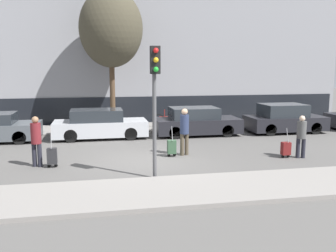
{
  "coord_description": "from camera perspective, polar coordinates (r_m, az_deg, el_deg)",
  "views": [
    {
      "loc": [
        -1.7,
        -13.25,
        3.4
      ],
      "look_at": [
        1.26,
        1.8,
        0.95
      ],
      "focal_mm": 40.0,
      "sensor_mm": 36.0,
      "label": 1
    }
  ],
  "objects": [
    {
      "name": "pedestrian_right",
      "position": [
        14.78,
        19.66,
        -1.19
      ],
      "size": [
        0.35,
        0.34,
        1.6
      ],
      "rotation": [
        0.0,
        0.0,
        -0.22
      ],
      "color": "#23232D",
      "rests_on": "ground_plane"
    },
    {
      "name": "parked_car_3",
      "position": [
        20.38,
        17.31,
        0.99
      ],
      "size": [
        3.98,
        1.89,
        1.47
      ],
      "color": "black",
      "rests_on": "ground_plane"
    },
    {
      "name": "trolley_center",
      "position": [
        14.22,
        0.57,
        -3.21
      ],
      "size": [
        0.34,
        0.29,
        1.17
      ],
      "color": "#335138",
      "rests_on": "ground_plane"
    },
    {
      "name": "sidewalk_near",
      "position": [
        10.21,
        -0.94,
        -10.0
      ],
      "size": [
        28.0,
        2.5,
        0.12
      ],
      "color": "gray",
      "rests_on": "ground_plane"
    },
    {
      "name": "ground_plane",
      "position": [
        13.79,
        -3.71,
        -5.22
      ],
      "size": [
        80.0,
        80.0,
        0.0
      ],
      "primitive_type": "plane",
      "color": "#565451"
    },
    {
      "name": "bare_tree_near_crossing",
      "position": [
        20.57,
        -8.68,
        14.44
      ],
      "size": [
        3.35,
        3.35,
        7.31
      ],
      "color": "#4C3826",
      "rests_on": "sidewalk_far"
    },
    {
      "name": "pedestrian_left",
      "position": [
        13.44,
        -19.46,
        -1.78
      ],
      "size": [
        0.34,
        0.34,
        1.74
      ],
      "rotation": [
        0.0,
        0.0,
        2.77
      ],
      "color": "#23232D",
      "rests_on": "ground_plane"
    },
    {
      "name": "pedestrian_center",
      "position": [
        14.35,
        2.53,
        -0.42
      ],
      "size": [
        0.34,
        0.34,
        1.81
      ],
      "rotation": [
        0.0,
        0.0,
        0.27
      ],
      "color": "#4C4233",
      "rests_on": "ground_plane"
    },
    {
      "name": "trolley_right",
      "position": [
        14.72,
        17.52,
        -3.29
      ],
      "size": [
        0.34,
        0.29,
        1.14
      ],
      "color": "maroon",
      "rests_on": "ground_plane"
    },
    {
      "name": "parked_car_2",
      "position": [
        18.71,
        4.31,
        0.6
      ],
      "size": [
        4.22,
        1.87,
        1.39
      ],
      "color": "black",
      "rests_on": "ground_plane"
    },
    {
      "name": "traffic_light",
      "position": [
        11.05,
        -2.02,
        6.11
      ],
      "size": [
        0.28,
        0.47,
        3.98
      ],
      "color": "#515154",
      "rests_on": "ground_plane"
    },
    {
      "name": "trolley_left",
      "position": [
        13.3,
        -17.25,
        -4.41
      ],
      "size": [
        0.34,
        0.29,
        1.21
      ],
      "color": "#262628",
      "rests_on": "ground_plane"
    },
    {
      "name": "sidewalk_far",
      "position": [
        20.6,
        -6.24,
        -0.32
      ],
      "size": [
        28.0,
        3.0,
        0.12
      ],
      "color": "gray",
      "rests_on": "ground_plane"
    },
    {
      "name": "building_facade",
      "position": [
        24.11,
        -7.22,
        12.28
      ],
      "size": [
        28.0,
        3.17,
        9.58
      ],
      "color": "gray",
      "rests_on": "ground_plane"
    },
    {
      "name": "parked_car_1",
      "position": [
        18.12,
        -10.38,
        0.19
      ],
      "size": [
        4.38,
        1.78,
        1.38
      ],
      "color": "#B7BABF",
      "rests_on": "ground_plane"
    },
    {
      "name": "parked_bicycle",
      "position": [
        20.54,
        -0.02,
        0.93
      ],
      "size": [
        1.77,
        0.06,
        0.96
      ],
      "color": "black",
      "rests_on": "sidewalk_far"
    }
  ]
}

